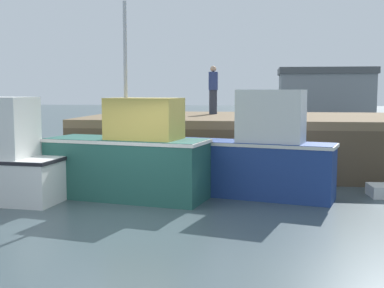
% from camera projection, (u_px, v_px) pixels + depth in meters
% --- Properties ---
extents(ground, '(120.00, 160.00, 0.10)m').
position_uv_depth(ground, '(108.00, 224.00, 10.39)').
color(ground, '#3D4C51').
extents(pier, '(10.87, 6.25, 1.81)m').
position_uv_depth(pier, '(248.00, 127.00, 16.81)').
color(pier, brown).
rests_on(pier, ground).
extents(fishing_boat_near_right, '(4.22, 2.23, 4.82)m').
position_uv_depth(fishing_boat_near_right, '(130.00, 158.00, 12.52)').
color(fishing_boat_near_right, '#23564C').
rests_on(fishing_boat_near_right, ground).
extents(fishing_boat_mid, '(4.36, 2.11, 2.70)m').
position_uv_depth(fishing_boat_mid, '(254.00, 157.00, 12.68)').
color(fishing_boat_mid, navy).
rests_on(fishing_boat_mid, ground).
extents(dockworker, '(0.34, 0.34, 1.75)m').
position_uv_depth(dockworker, '(213.00, 90.00, 18.46)').
color(dockworker, '#2D3342').
rests_on(dockworker, pier).
extents(warehouse, '(7.14, 5.07, 4.39)m').
position_uv_depth(warehouse, '(324.00, 96.00, 39.46)').
color(warehouse, gray).
rests_on(warehouse, ground).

